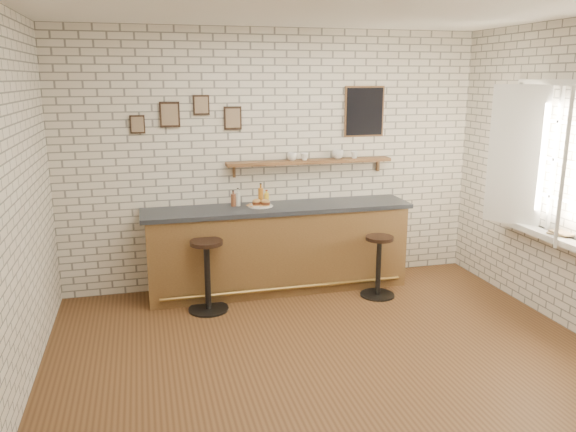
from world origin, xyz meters
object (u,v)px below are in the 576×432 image
(shelf_cup_d, at_px, (354,155))
(book_lower, at_px, (556,235))
(bar_stool_right, at_px, (379,264))
(bar_stool_left, at_px, (207,273))
(shelf_cup_a, at_px, (292,157))
(bar_counter, at_px, (278,248))
(bitters_bottle_white, at_px, (238,199))
(ciabatta_sandwich, at_px, (261,202))
(bitters_bottle_amber, at_px, (261,196))
(bitters_bottle_brown, at_px, (233,200))
(shelf_cup_b, at_px, (305,157))
(condiment_bottle_yellow, at_px, (267,198))
(shelf_cup_c, at_px, (338,154))
(book_upper, at_px, (557,234))
(sandwich_plate, at_px, (260,206))

(shelf_cup_d, distance_m, book_lower, 2.40)
(shelf_cup_d, bearing_deg, bar_stool_right, -84.21)
(bar_stool_left, relative_size, shelf_cup_a, 6.63)
(bar_counter, relative_size, shelf_cup_d, 33.97)
(bitters_bottle_white, bearing_deg, ciabatta_sandwich, -20.88)
(bar_stool_left, bearing_deg, shelf_cup_d, 18.46)
(bitters_bottle_amber, xyz_separation_m, bar_stool_right, (1.23, -0.63, -0.73))
(shelf_cup_a, bearing_deg, bitters_bottle_brown, 154.06)
(bar_counter, bearing_deg, shelf_cup_b, 28.45)
(shelf_cup_a, xyz_separation_m, shelf_cup_d, (0.78, 0.00, -0.00))
(bitters_bottle_amber, distance_m, condiment_bottle_yellow, 0.08)
(bitters_bottle_white, height_order, shelf_cup_c, shelf_cup_c)
(bar_counter, height_order, shelf_cup_a, shelf_cup_a)
(shelf_cup_a, relative_size, book_upper, 0.51)
(bar_stool_right, bearing_deg, book_lower, -39.66)
(sandwich_plate, height_order, bitters_bottle_amber, bitters_bottle_amber)
(shelf_cup_b, bearing_deg, bar_stool_left, 139.25)
(condiment_bottle_yellow, height_order, shelf_cup_d, shelf_cup_d)
(sandwich_plate, height_order, bar_stool_left, sandwich_plate)
(bar_counter, xyz_separation_m, shelf_cup_a, (0.22, 0.20, 1.04))
(bitters_bottle_amber, xyz_separation_m, bar_stool_left, (-0.71, -0.55, -0.69))
(bar_counter, relative_size, sandwich_plate, 11.07)
(bar_stool_left, relative_size, bar_stool_right, 1.10)
(shelf_cup_d, bearing_deg, bitters_bottle_brown, -175.69)
(ciabatta_sandwich, distance_m, shelf_cup_a, 0.66)
(bitters_bottle_white, bearing_deg, book_upper, -31.86)
(bar_counter, relative_size, book_upper, 13.35)
(bitters_bottle_white, height_order, condiment_bottle_yellow, bitters_bottle_white)
(sandwich_plate, distance_m, book_upper, 3.12)
(shelf_cup_c, height_order, book_upper, shelf_cup_c)
(sandwich_plate, xyz_separation_m, shelf_cup_c, (0.99, 0.17, 0.54))
(bar_stool_left, bearing_deg, book_upper, -20.38)
(bar_stool_right, xyz_separation_m, shelf_cup_a, (-0.83, 0.71, 1.17))
(bar_counter, bearing_deg, condiment_bottle_yellow, 130.64)
(ciabatta_sandwich, height_order, shelf_cup_c, shelf_cup_c)
(shelf_cup_d, xyz_separation_m, book_upper, (1.42, -1.86, -0.58))
(bar_stool_left, bearing_deg, bitters_bottle_brown, 55.17)
(sandwich_plate, xyz_separation_m, book_upper, (2.62, -1.69, -0.06))
(bitters_bottle_white, distance_m, book_upper, 3.38)
(ciabatta_sandwich, xyz_separation_m, book_lower, (2.61, -1.67, -0.12))
(bar_stool_right, height_order, book_lower, book_lower)
(sandwich_plate, bearing_deg, bar_counter, -8.40)
(bitters_bottle_brown, distance_m, book_lower, 3.41)
(condiment_bottle_yellow, relative_size, book_lower, 0.85)
(bitters_bottle_white, xyz_separation_m, shelf_cup_c, (1.23, 0.08, 0.46))
(bitters_bottle_brown, height_order, shelf_cup_c, shelf_cup_c)
(bar_counter, xyz_separation_m, sandwich_plate, (-0.20, 0.03, 0.51))
(shelf_cup_c, bearing_deg, book_lower, -131.87)
(bar_stool_right, relative_size, shelf_cup_a, 6.01)
(bitters_bottle_white, distance_m, bar_stool_right, 1.77)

